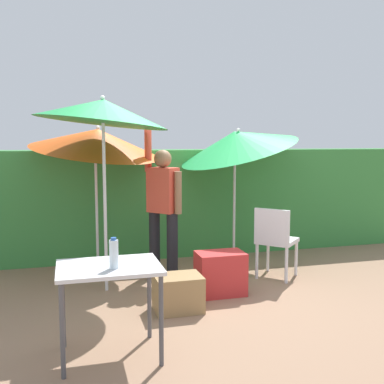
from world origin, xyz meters
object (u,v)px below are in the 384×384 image
(cooler_box, at_px, (220,273))
(umbrella_yellow, at_px, (103,112))
(bottle_water, at_px, (114,254))
(folding_table, at_px, (109,277))
(umbrella_orange, at_px, (237,142))
(umbrella_rainbow, at_px, (97,140))
(person_vendor, at_px, (163,203))
(chair_plastic, at_px, (275,238))
(crate_cardboard, at_px, (178,293))

(cooler_box, bearing_deg, umbrella_yellow, 158.32)
(bottle_water, bearing_deg, folding_table, 108.14)
(umbrella_orange, xyz_separation_m, cooler_box, (-0.67, -1.30, -1.46))
(umbrella_rainbow, height_order, person_vendor, umbrella_rainbow)
(chair_plastic, distance_m, crate_cardboard, 1.63)
(cooler_box, bearing_deg, umbrella_orange, 62.60)
(umbrella_rainbow, distance_m, cooler_box, 2.38)
(umbrella_orange, bearing_deg, umbrella_yellow, -156.65)
(crate_cardboard, height_order, folding_table, folding_table)
(umbrella_yellow, xyz_separation_m, bottle_water, (-0.07, -1.74, -1.17))
(umbrella_orange, distance_m, person_vendor, 1.45)
(umbrella_orange, height_order, crate_cardboard, umbrella_orange)
(umbrella_orange, height_order, bottle_water, umbrella_orange)
(umbrella_rainbow, distance_m, umbrella_yellow, 0.97)
(umbrella_orange, bearing_deg, person_vendor, -158.31)
(umbrella_orange, height_order, person_vendor, umbrella_orange)
(umbrella_orange, distance_m, folding_table, 3.33)
(person_vendor, distance_m, cooler_box, 1.19)
(umbrella_yellow, height_order, crate_cardboard, umbrella_yellow)
(umbrella_rainbow, height_order, chair_plastic, umbrella_rainbow)
(umbrella_orange, xyz_separation_m, bottle_water, (-1.96, -2.55, -0.84))
(crate_cardboard, bearing_deg, chair_plastic, 27.34)
(chair_plastic, height_order, cooler_box, chair_plastic)
(person_vendor, xyz_separation_m, chair_plastic, (1.32, -0.46, -0.42))
(crate_cardboard, bearing_deg, bottle_water, -128.57)
(bottle_water, bearing_deg, chair_plastic, 37.42)
(person_vendor, relative_size, cooler_box, 3.55)
(crate_cardboard, bearing_deg, folding_table, -132.87)
(umbrella_yellow, height_order, cooler_box, umbrella_yellow)
(cooler_box, bearing_deg, umbrella_rainbow, 131.38)
(umbrella_rainbow, bearing_deg, crate_cardboard, -69.30)
(umbrella_yellow, relative_size, folding_table, 2.80)
(crate_cardboard, distance_m, bottle_water, 1.33)
(umbrella_yellow, bearing_deg, person_vendor, 25.82)
(crate_cardboard, relative_size, folding_table, 0.59)
(bottle_water, bearing_deg, crate_cardboard, 51.43)
(chair_plastic, relative_size, bottle_water, 3.71)
(umbrella_orange, bearing_deg, cooler_box, -117.40)
(umbrella_rainbow, xyz_separation_m, person_vendor, (0.76, -0.56, -0.78))
(folding_table, bearing_deg, crate_cardboard, 47.13)
(umbrella_orange, xyz_separation_m, umbrella_yellow, (-1.89, -0.82, 0.33))
(umbrella_rainbow, bearing_deg, umbrella_orange, -3.06)
(umbrella_yellow, relative_size, crate_cardboard, 4.74)
(umbrella_yellow, distance_m, crate_cardboard, 2.13)
(umbrella_yellow, relative_size, chair_plastic, 2.52)
(umbrella_yellow, xyz_separation_m, person_vendor, (0.74, 0.36, -1.09))
(umbrella_rainbow, relative_size, crate_cardboard, 4.36)
(umbrella_rainbow, xyz_separation_m, folding_table, (-0.09, -2.56, -1.06))
(umbrella_yellow, bearing_deg, umbrella_rainbow, 91.12)
(umbrella_orange, relative_size, crate_cardboard, 4.49)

